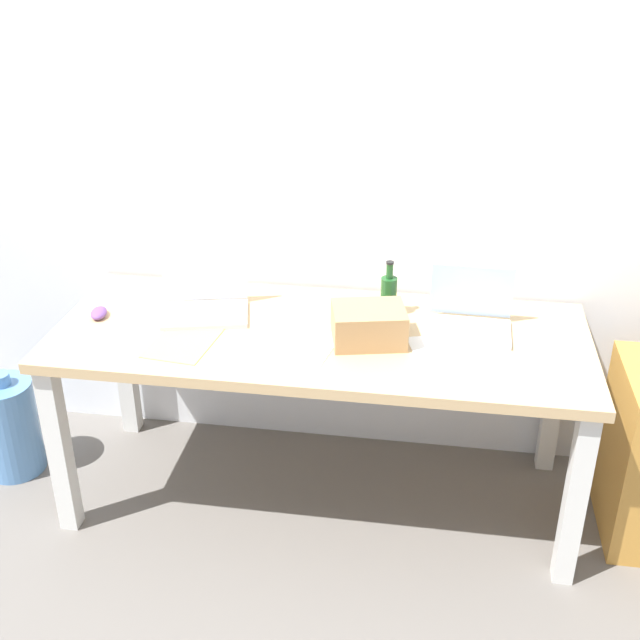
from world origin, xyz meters
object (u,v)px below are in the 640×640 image
Objects in this scene: laptop_right at (470,317)px; beer_bottle at (389,294)px; cardboard_box at (369,325)px; water_cooler_jug at (9,427)px; laptop_left at (205,299)px; computer_mouse at (99,313)px; desk at (320,353)px.

laptop_right reaches higher than beer_bottle.
beer_bottle reaches higher than cardboard_box.
laptop_left is at bearing 8.70° from water_cooler_jug.
beer_bottle is at bearing 7.00° from laptop_left.
laptop_left is 3.68× the size of computer_mouse.
computer_mouse is 1.04m from cardboard_box.
computer_mouse is at bearing -165.18° from laptop_left.
beer_bottle is 1.11m from computer_mouse.
laptop_right is at bearing -13.51° from beer_bottle.
beer_bottle is at bearing 37.99° from desk.
laptop_right is 1.41× the size of beer_bottle.
desk is at bearing -142.01° from beer_bottle.
cardboard_box is at bearing -12.56° from desk.
laptop_right is 3.10× the size of computer_mouse.
desk is 0.50m from laptop_left.
water_cooler_jug is at bearing -171.30° from laptop_left.
laptop_left is 0.66m from cardboard_box.
laptop_left reaches higher than desk.
beer_bottle is 2.20× the size of computer_mouse.
desk is at bearing 167.44° from cardboard_box.
desk is 19.73× the size of computer_mouse.
desk is 8.98× the size of beer_bottle.
water_cooler_jug is at bearing -175.62° from laptop_right.
desk is 0.57m from laptop_right.
beer_bottle is 0.47× the size of water_cooler_jug.
water_cooler_jug is at bearing -172.06° from beer_bottle.
laptop_right is at bearing -7.52° from computer_mouse.
cardboard_box is (1.04, -0.04, 0.05)m from computer_mouse.
desk is 7.68× the size of cardboard_box.
laptop_right reaches higher than water_cooler_jug.
desk is at bearing -11.99° from laptop_left.
desk is 0.86m from computer_mouse.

